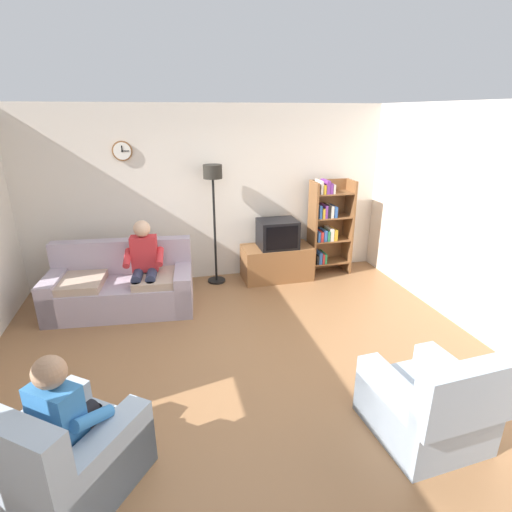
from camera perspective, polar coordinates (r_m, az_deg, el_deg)
The scene contains 12 objects.
ground_plane at distance 4.42m, azimuth -1.06°, elevation -15.64°, with size 12.00×12.00×0.00m, color #8C603D.
back_wall_assembly at distance 6.33m, azimuth -6.59°, elevation 8.76°, with size 6.20×0.17×2.70m.
right_wall at distance 5.20m, azimuth 31.31°, elevation 3.44°, with size 0.12×5.80×2.70m, color silver.
couch at distance 5.74m, azimuth -18.72°, elevation -4.30°, with size 1.98×1.06×0.90m.
tv_stand at distance 6.44m, azimuth 2.98°, elevation -0.91°, with size 1.10×0.56×0.55m.
tv at distance 6.26m, azimuth 3.12°, elevation 3.23°, with size 0.60×0.49×0.44m.
bookshelf at distance 6.63m, azimuth 10.23°, elevation 4.42°, with size 0.68×0.36×1.57m.
floor_lamp at distance 6.01m, azimuth -6.15°, elevation 9.14°, with size 0.28×0.28×1.85m.
armchair_near_window at distance 3.39m, azimuth -25.50°, elevation -24.79°, with size 1.17×1.18×0.90m.
armchair_near_bookshelf at distance 3.77m, azimuth 23.41°, elevation -19.22°, with size 0.86×0.93×0.90m.
person_on_couch at distance 5.47m, azimuth -15.77°, elevation -0.81°, with size 0.54×0.56×1.24m.
person_in_left_armchair at distance 3.23m, azimuth -25.16°, elevation -19.88°, with size 0.62×0.64×1.12m.
Camera 1 is at (-0.78, -3.50, 2.58)m, focal length 27.85 mm.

